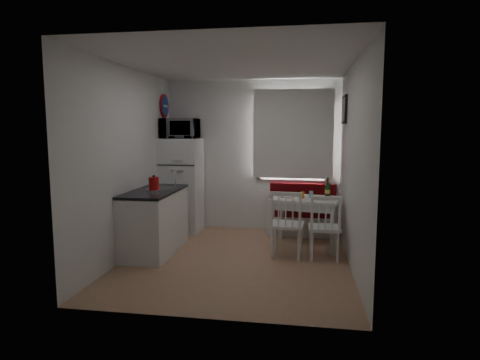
{
  "coord_description": "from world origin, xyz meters",
  "views": [
    {
      "loc": [
        0.87,
        -5.2,
        1.75
      ],
      "look_at": [
        -0.02,
        0.5,
        1.02
      ],
      "focal_mm": 30.0,
      "sensor_mm": 36.0,
      "label": 1
    }
  ],
  "objects_px": {
    "kitchen_counter": "(155,221)",
    "fridge": "(182,185)",
    "kettle": "(154,184)",
    "chair_left": "(287,217)",
    "dining_table": "(306,203)",
    "wine_bottle": "(328,187)",
    "microwave": "(180,129)",
    "bench": "(302,218)",
    "chair_right": "(325,221)"
  },
  "relations": [
    {
      "from": "bench",
      "to": "chair_right",
      "type": "height_order",
      "value": "chair_right"
    },
    {
      "from": "chair_left",
      "to": "microwave",
      "type": "relative_size",
      "value": 0.83
    },
    {
      "from": "kettle",
      "to": "wine_bottle",
      "type": "height_order",
      "value": "kettle"
    },
    {
      "from": "fridge",
      "to": "kettle",
      "type": "xyz_separation_m",
      "value": [
        0.03,
        -1.38,
        0.21
      ]
    },
    {
      "from": "kitchen_counter",
      "to": "wine_bottle",
      "type": "height_order",
      "value": "kitchen_counter"
    },
    {
      "from": "bench",
      "to": "chair_left",
      "type": "relative_size",
      "value": 2.34
    },
    {
      "from": "chair_left",
      "to": "chair_right",
      "type": "height_order",
      "value": "chair_left"
    },
    {
      "from": "fridge",
      "to": "wine_bottle",
      "type": "xyz_separation_m",
      "value": [
        2.43,
        -0.5,
        0.09
      ]
    },
    {
      "from": "microwave",
      "to": "kitchen_counter",
      "type": "bearing_deg",
      "value": -90.94
    },
    {
      "from": "kitchen_counter",
      "to": "chair_left",
      "type": "xyz_separation_m",
      "value": [
        1.88,
        -0.02,
        0.12
      ]
    },
    {
      "from": "kitchen_counter",
      "to": "chair_right",
      "type": "relative_size",
      "value": 2.77
    },
    {
      "from": "kettle",
      "to": "kitchen_counter",
      "type": "bearing_deg",
      "value": 109.85
    },
    {
      "from": "microwave",
      "to": "wine_bottle",
      "type": "distance_m",
      "value": 2.62
    },
    {
      "from": "dining_table",
      "to": "chair_left",
      "type": "distance_m",
      "value": 0.72
    },
    {
      "from": "microwave",
      "to": "kettle",
      "type": "distance_m",
      "value": 1.53
    },
    {
      "from": "wine_bottle",
      "to": "fridge",
      "type": "bearing_deg",
      "value": 168.35
    },
    {
      "from": "chair_left",
      "to": "wine_bottle",
      "type": "height_order",
      "value": "wine_bottle"
    },
    {
      "from": "kettle",
      "to": "fridge",
      "type": "bearing_deg",
      "value": 91.24
    },
    {
      "from": "chair_right",
      "to": "kitchen_counter",
      "type": "bearing_deg",
      "value": 177.89
    },
    {
      "from": "kitchen_counter",
      "to": "fridge",
      "type": "height_order",
      "value": "fridge"
    },
    {
      "from": "bench",
      "to": "chair_left",
      "type": "bearing_deg",
      "value": -98.6
    },
    {
      "from": "fridge",
      "to": "kettle",
      "type": "distance_m",
      "value": 1.4
    },
    {
      "from": "bench",
      "to": "fridge",
      "type": "xyz_separation_m",
      "value": [
        -2.07,
        -0.11,
        0.52
      ]
    },
    {
      "from": "microwave",
      "to": "wine_bottle",
      "type": "xyz_separation_m",
      "value": [
        2.43,
        -0.45,
        -0.88
      ]
    },
    {
      "from": "chair_left",
      "to": "bench",
      "type": "bearing_deg",
      "value": 86.25
    },
    {
      "from": "fridge",
      "to": "kettle",
      "type": "relative_size",
      "value": 7.23
    },
    {
      "from": "kitchen_counter",
      "to": "chair_right",
      "type": "distance_m",
      "value": 2.38
    },
    {
      "from": "dining_table",
      "to": "chair_right",
      "type": "relative_size",
      "value": 2.3
    },
    {
      "from": "chair_left",
      "to": "microwave",
      "type": "height_order",
      "value": "microwave"
    },
    {
      "from": "fridge",
      "to": "wine_bottle",
      "type": "bearing_deg",
      "value": -11.65
    },
    {
      "from": "kitchen_counter",
      "to": "dining_table",
      "type": "distance_m",
      "value": 2.23
    },
    {
      "from": "kitchen_counter",
      "to": "bench",
      "type": "distance_m",
      "value": 2.49
    },
    {
      "from": "kitchen_counter",
      "to": "bench",
      "type": "height_order",
      "value": "kitchen_counter"
    },
    {
      "from": "bench",
      "to": "dining_table",
      "type": "xyz_separation_m",
      "value": [
        0.04,
        -0.71,
        0.38
      ]
    },
    {
      "from": "kitchen_counter",
      "to": "microwave",
      "type": "bearing_deg",
      "value": 89.06
    },
    {
      "from": "microwave",
      "to": "kettle",
      "type": "xyz_separation_m",
      "value": [
        0.03,
        -1.33,
        -0.76
      ]
    },
    {
      "from": "bench",
      "to": "dining_table",
      "type": "height_order",
      "value": "bench"
    },
    {
      "from": "fridge",
      "to": "kettle",
      "type": "bearing_deg",
      "value": -88.76
    },
    {
      "from": "kettle",
      "to": "wine_bottle",
      "type": "xyz_separation_m",
      "value": [
        2.4,
        0.88,
        -0.12
      ]
    },
    {
      "from": "wine_bottle",
      "to": "dining_table",
      "type": "bearing_deg",
      "value": -162.76
    },
    {
      "from": "dining_table",
      "to": "chair_right",
      "type": "bearing_deg",
      "value": -58.22
    },
    {
      "from": "bench",
      "to": "microwave",
      "type": "height_order",
      "value": "microwave"
    },
    {
      "from": "bench",
      "to": "chair_left",
      "type": "xyz_separation_m",
      "value": [
        -0.21,
        -1.37,
        0.3
      ]
    },
    {
      "from": "kettle",
      "to": "chair_left",
      "type": "bearing_deg",
      "value": 3.58
    },
    {
      "from": "bench",
      "to": "chair_right",
      "type": "xyz_separation_m",
      "value": [
        0.29,
        -1.37,
        0.27
      ]
    },
    {
      "from": "dining_table",
      "to": "kettle",
      "type": "xyz_separation_m",
      "value": [
        -2.08,
        -0.78,
        0.36
      ]
    },
    {
      "from": "bench",
      "to": "chair_right",
      "type": "relative_size",
      "value": 2.46
    },
    {
      "from": "fridge",
      "to": "microwave",
      "type": "relative_size",
      "value": 2.65
    },
    {
      "from": "wine_bottle",
      "to": "microwave",
      "type": "bearing_deg",
      "value": 169.49
    },
    {
      "from": "bench",
      "to": "dining_table",
      "type": "relative_size",
      "value": 1.07
    }
  ]
}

